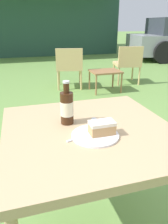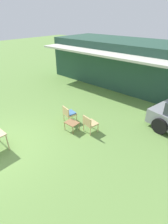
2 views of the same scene
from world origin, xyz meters
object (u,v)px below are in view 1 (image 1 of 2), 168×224
(wicker_chair_cushioned, at_px, (69,65))
(cola_bottle_near, at_px, (67,107))
(wicker_chair_plain, at_px, (128,62))
(patio_table, at_px, (90,141))
(cake_on_plate, at_px, (99,131))
(garden_side_table, at_px, (105,73))

(wicker_chair_cushioned, relative_size, cola_bottle_near, 3.49)
(wicker_chair_plain, xyz_separation_m, patio_table, (-1.90, -3.25, 0.21))
(wicker_chair_cushioned, distance_m, cola_bottle_near, 3.28)
(wicker_chair_plain, distance_m, cake_on_plate, 3.83)
(wicker_chair_cushioned, relative_size, garden_side_table, 1.44)
(garden_side_table, relative_size, cola_bottle_near, 2.42)
(patio_table, bearing_deg, wicker_chair_plain, 59.67)
(patio_table, bearing_deg, garden_side_table, 66.54)
(wicker_chair_plain, bearing_deg, wicker_chair_cushioned, 8.70)
(wicker_chair_plain, bearing_deg, cake_on_plate, 70.18)
(cake_on_plate, xyz_separation_m, cola_bottle_near, (-0.11, 0.18, 0.07))
(cake_on_plate, bearing_deg, wicker_chair_plain, 60.53)
(wicker_chair_cushioned, bearing_deg, wicker_chair_plain, -168.51)
(wicker_chair_plain, height_order, cake_on_plate, cake_on_plate)
(cake_on_plate, bearing_deg, cola_bottle_near, 122.04)
(wicker_chair_cushioned, height_order, cola_bottle_near, cola_bottle_near)
(wicker_chair_cushioned, distance_m, cake_on_plate, 3.42)
(patio_table, relative_size, cola_bottle_near, 3.72)
(wicker_chair_cushioned, xyz_separation_m, garden_side_table, (0.59, -0.41, -0.11))
(garden_side_table, height_order, cola_bottle_near, cola_bottle_near)
(wicker_chair_cushioned, height_order, patio_table, wicker_chair_cushioned)
(wicker_chair_plain, xyz_separation_m, garden_side_table, (-0.66, -0.39, -0.11))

